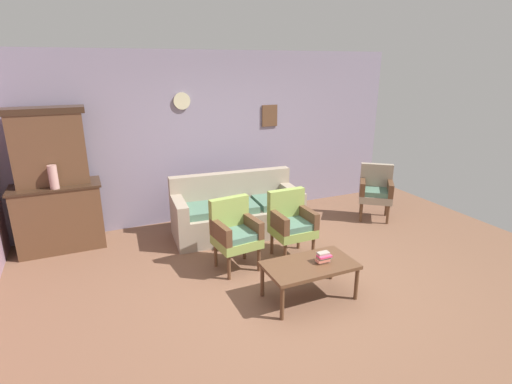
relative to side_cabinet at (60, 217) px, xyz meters
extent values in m
plane|color=brown|center=(2.49, -2.25, -0.47)|extent=(7.68, 7.68, 0.00)
cube|color=gray|center=(2.49, 0.38, 0.88)|extent=(6.40, 0.06, 2.70)
cube|color=brown|center=(3.39, 0.33, 1.18)|extent=(0.28, 0.02, 0.36)
cylinder|color=beige|center=(1.89, 0.33, 1.48)|extent=(0.26, 0.03, 0.26)
cube|color=brown|center=(0.00, 0.00, -0.02)|extent=(1.10, 0.52, 0.90)
cube|color=#342115|center=(0.00, 0.00, 0.45)|extent=(1.16, 0.55, 0.03)
cube|color=brown|center=(0.00, 0.08, 0.94)|extent=(0.90, 0.36, 0.95)
cube|color=#342115|center=(0.00, 0.08, 1.45)|extent=(0.99, 0.38, 0.08)
cylinder|color=tan|center=(0.01, -0.18, 0.62)|extent=(0.11, 0.11, 0.31)
cube|color=gray|center=(2.43, -0.56, -0.26)|extent=(1.96, 0.94, 0.42)
cube|color=gray|center=(2.45, -0.25, 0.19)|extent=(1.92, 0.30, 0.48)
cube|color=gray|center=(3.30, -0.63, 0.07)|extent=(0.22, 0.81, 0.24)
cube|color=gray|center=(1.56, -0.50, 0.07)|extent=(0.22, 0.81, 0.24)
cube|color=#4C705B|center=(2.98, -0.64, 0.00)|extent=(0.54, 0.59, 0.10)
cube|color=#4C705B|center=(2.43, -0.60, 0.00)|extent=(0.54, 0.59, 0.10)
cube|color=#4C705B|center=(1.87, -0.56, 0.00)|extent=(0.54, 0.59, 0.10)
cube|color=#849947|center=(2.03, -1.57, -0.09)|extent=(0.57, 0.54, 0.12)
cube|color=#4C705B|center=(2.03, -1.59, 0.00)|extent=(0.49, 0.46, 0.10)
cube|color=#849947|center=(2.01, -1.37, 0.20)|extent=(0.53, 0.16, 0.46)
cube|color=brown|center=(2.25, -1.54, 0.08)|extent=(0.13, 0.49, 0.22)
cube|color=brown|center=(1.81, -1.59, 0.08)|extent=(0.13, 0.49, 0.22)
cylinder|color=brown|center=(2.26, -1.73, -0.31)|extent=(0.04, 0.04, 0.32)
cylinder|color=brown|center=(1.84, -1.78, -0.31)|extent=(0.04, 0.04, 0.32)
cylinder|color=brown|center=(2.22, -1.36, -0.31)|extent=(0.04, 0.04, 0.32)
cylinder|color=brown|center=(1.80, -1.40, -0.31)|extent=(0.04, 0.04, 0.32)
cube|color=#849947|center=(2.82, -1.57, -0.09)|extent=(0.53, 0.49, 0.12)
cube|color=#4C705B|center=(2.82, -1.59, 0.00)|extent=(0.45, 0.41, 0.10)
cube|color=#849947|center=(2.82, -1.37, 0.20)|extent=(0.52, 0.11, 0.46)
cube|color=brown|center=(3.04, -1.57, 0.08)|extent=(0.09, 0.48, 0.22)
cube|color=brown|center=(2.60, -1.57, 0.08)|extent=(0.09, 0.48, 0.22)
cylinder|color=brown|center=(3.04, -1.76, -0.31)|extent=(0.04, 0.04, 0.32)
cylinder|color=brown|center=(2.62, -1.76, -0.31)|extent=(0.04, 0.04, 0.32)
cylinder|color=brown|center=(3.03, -1.38, -0.31)|extent=(0.04, 0.04, 0.32)
cylinder|color=brown|center=(2.61, -1.38, -0.31)|extent=(0.04, 0.04, 0.32)
cube|color=gray|center=(4.76, -0.90, -0.09)|extent=(0.71, 0.70, 0.12)
cube|color=#4C705B|center=(4.75, -0.91, 0.00)|extent=(0.60, 0.59, 0.10)
cube|color=gray|center=(4.88, -0.74, 0.20)|extent=(0.47, 0.40, 0.46)
cube|color=brown|center=(4.93, -1.03, 0.08)|extent=(0.36, 0.43, 0.22)
cube|color=brown|center=(4.59, -0.76, 0.08)|extent=(0.36, 0.43, 0.22)
cylinder|color=brown|center=(4.81, -1.18, -0.31)|extent=(0.04, 0.04, 0.32)
cylinder|color=brown|center=(4.48, -0.92, -0.31)|extent=(0.04, 0.04, 0.32)
cylinder|color=brown|center=(5.04, -0.88, -0.31)|extent=(0.04, 0.04, 0.32)
cylinder|color=brown|center=(4.71, -0.62, -0.31)|extent=(0.04, 0.04, 0.32)
cube|color=brown|center=(2.52, -2.51, -0.07)|extent=(1.00, 0.56, 0.04)
cylinder|color=brown|center=(2.06, -2.27, -0.28)|extent=(0.04, 0.04, 0.38)
cylinder|color=brown|center=(2.98, -2.27, -0.28)|extent=(0.04, 0.04, 0.38)
cylinder|color=brown|center=(2.06, -2.75, -0.28)|extent=(0.04, 0.04, 0.38)
cylinder|color=brown|center=(2.98, -2.75, -0.28)|extent=(0.04, 0.04, 0.38)
cube|color=tan|center=(2.68, -2.53, -0.04)|extent=(0.13, 0.07, 0.02)
cube|color=#DC7762|center=(2.66, -2.54, -0.02)|extent=(0.15, 0.08, 0.03)
cube|color=gray|center=(2.68, -2.53, 0.01)|extent=(0.15, 0.09, 0.02)
cube|color=#E04069|center=(2.68, -2.54, 0.03)|extent=(0.15, 0.09, 0.02)
cube|color=gray|center=(2.68, -2.52, 0.05)|extent=(0.13, 0.08, 0.02)
camera|label=1|loc=(0.42, -5.81, 2.04)|focal=27.85mm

